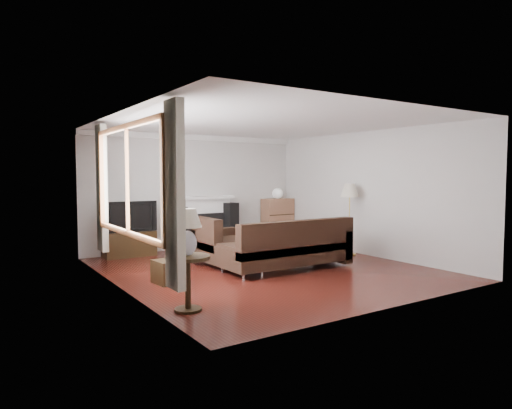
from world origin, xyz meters
TOP-DOWN VIEW (x-y plane):
  - room at (0.00, 0.00)m, footprint 5.10×5.60m
  - window at (-2.45, -0.20)m, footprint 0.12×2.74m
  - curtain_near at (-2.40, -1.72)m, footprint 0.10×0.35m
  - curtain_far at (-2.40, 1.32)m, footprint 0.10×0.35m
  - fireplace at (0.15, 2.64)m, footprint 1.40×0.26m
  - tv_stand at (-1.58, 2.50)m, footprint 1.00×0.45m
  - television at (-1.58, 2.50)m, footprint 1.05×0.14m
  - speaker_left at (-0.49, 2.55)m, footprint 0.30×0.35m
  - speaker_right at (0.75, 2.53)m, footprint 0.33×0.38m
  - bookshelf at (2.09, 2.53)m, footprint 0.76×0.36m
  - globe_lamp at (2.09, 2.53)m, footprint 0.25×0.25m
  - sectional_sofa at (0.28, -0.21)m, footprint 2.52×1.84m
  - coffee_table at (0.41, 1.17)m, footprint 1.13×0.89m
  - footstool at (-1.79, -0.05)m, footprint 0.45×0.45m
  - floor_lamp at (2.22, 0.23)m, footprint 0.42×0.42m
  - side_table at (-2.15, -1.50)m, footprint 0.53×0.53m
  - table_lamp at (-2.15, -1.50)m, footprint 0.34×0.34m

SIDE VIEW (x-z plane):
  - footstool at x=-1.79m, z-range 0.00..0.35m
  - coffee_table at x=0.41m, z-range 0.00..0.39m
  - tv_stand at x=-1.58m, z-range 0.00..0.50m
  - side_table at x=-2.15m, z-range 0.00..0.67m
  - sectional_sofa at x=0.28m, z-range 0.00..0.81m
  - speaker_left at x=-0.49m, z-range 0.00..0.94m
  - speaker_right at x=0.75m, z-range 0.00..0.99m
  - bookshelf at x=2.09m, z-range 0.00..1.05m
  - fireplace at x=0.15m, z-range 0.00..1.15m
  - floor_lamp at x=2.22m, z-range 0.00..1.45m
  - television at x=-1.58m, z-range 0.50..1.11m
  - table_lamp at x=-2.15m, z-range 0.67..1.22m
  - globe_lamp at x=2.09m, z-range 1.05..1.30m
  - room at x=0.00m, z-range -0.02..2.52m
  - curtain_near at x=-2.40m, z-range 0.35..2.45m
  - curtain_far at x=-2.40m, z-range 0.35..2.45m
  - window at x=-2.45m, z-range 0.78..2.32m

